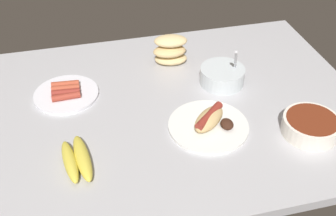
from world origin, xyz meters
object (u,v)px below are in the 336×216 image
object	(u,v)px
bread_stack	(170,50)
plate_sausages	(66,93)
bowl_chili	(311,125)
plate_hotdog_assembled	(209,123)
banana_bunch	(77,159)
bowl_coleslaw	(222,75)

from	to	relation	value
bread_stack	plate_sausages	bearing A→B (deg)	-164.07
bread_stack	bowl_chili	world-z (taller)	bread_stack
plate_hotdog_assembled	plate_sausages	size ratio (longest dim) A/B	1.14
plate_sausages	banana_bunch	size ratio (longest dim) A/B	1.14
bread_stack	banana_bunch	distance (cm)	55.60
bowl_chili	banana_bunch	distance (cm)	66.11
bread_stack	plate_sausages	distance (cm)	39.06
bread_stack	banana_bunch	world-z (taller)	bread_stack
plate_hotdog_assembled	plate_sausages	bearing A→B (deg)	146.99
plate_hotdog_assembled	bowl_coleslaw	xyz separation A→B (cm)	(11.30, 20.78, 1.35)
plate_hotdog_assembled	plate_sausages	xyz separation A→B (cm)	(-39.93, 25.94, -0.84)
plate_sausages	bowl_chili	world-z (taller)	bowl_chili
bowl_chili	banana_bunch	world-z (taller)	bowl_chili
plate_sausages	bowl_coleslaw	xyz separation A→B (cm)	(51.24, -5.16, 2.19)
plate_sausages	bowl_chili	distance (cm)	75.93
plate_sausages	plate_hotdog_assembled	bearing A→B (deg)	-33.01
plate_hotdog_assembled	banana_bunch	bearing A→B (deg)	-171.67
bowl_coleslaw	banana_bunch	world-z (taller)	bowl_coleslaw
plate_sausages	bowl_coleslaw	distance (cm)	51.54
plate_hotdog_assembled	banana_bunch	xyz separation A→B (cm)	(-38.59, -5.65, -0.09)
plate_sausages	bowl_chili	xyz separation A→B (cm)	(67.35, -35.01, 1.88)
bowl_chili	banana_bunch	size ratio (longest dim) A/B	0.89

